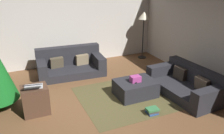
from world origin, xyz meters
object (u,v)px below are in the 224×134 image
(tv_remote, at_px, (135,82))
(book_stack, at_px, (152,111))
(couch_left, at_px, (70,64))
(ottoman, at_px, (135,88))
(gift_box, at_px, (135,79))
(corner_lamp, at_px, (144,19))
(side_table, at_px, (35,100))
(laptop, at_px, (33,86))
(couch_right, at_px, (188,84))

(tv_remote, bearing_deg, book_stack, -77.55)
(couch_left, xyz_separation_m, ottoman, (1.05, -1.94, -0.09))
(gift_box, bearing_deg, corner_lamp, 55.80)
(corner_lamp, bearing_deg, side_table, -150.92)
(side_table, distance_m, book_stack, 2.42)
(ottoman, bearing_deg, corner_lamp, 55.86)
(corner_lamp, bearing_deg, book_stack, -117.33)
(book_stack, distance_m, corner_lamp, 3.75)
(laptop, bearing_deg, couch_right, -8.84)
(gift_box, relative_size, tv_remote, 1.44)
(couch_left, height_order, side_table, couch_left)
(side_table, height_order, book_stack, side_table)
(couch_right, height_order, side_table, couch_right)
(ottoman, distance_m, laptop, 2.30)
(corner_lamp, bearing_deg, tv_remote, -124.33)
(side_table, distance_m, corner_lamp, 4.47)
(tv_remote, relative_size, side_table, 0.27)
(side_table, xyz_separation_m, corner_lamp, (3.80, 2.11, 1.03))
(tv_remote, distance_m, corner_lamp, 2.99)
(couch_left, xyz_separation_m, couch_right, (2.24, -2.35, -0.03))
(gift_box, height_order, corner_lamp, corner_lamp)
(couch_right, bearing_deg, gift_box, 69.63)
(laptop, distance_m, book_stack, 2.46)
(corner_lamp, bearing_deg, couch_left, -172.29)
(ottoman, xyz_separation_m, laptop, (-2.25, 0.12, 0.45))
(laptop, bearing_deg, tv_remote, -4.40)
(side_table, height_order, laptop, laptop)
(gift_box, xyz_separation_m, corner_lamp, (1.58, 2.32, 0.88))
(side_table, xyz_separation_m, laptop, (-0.01, -0.06, 0.35))
(couch_right, bearing_deg, tv_remote, 70.71)
(couch_left, bearing_deg, laptop, 60.37)
(side_table, bearing_deg, laptop, -98.54)
(side_table, bearing_deg, corner_lamp, 29.08)
(tv_remote, xyz_separation_m, side_table, (-2.20, 0.23, -0.09))
(laptop, bearing_deg, couch_left, 56.60)
(ottoman, relative_size, gift_box, 3.98)
(tv_remote, bearing_deg, gift_box, 57.25)
(gift_box, distance_m, side_table, 2.23)
(couch_right, distance_m, laptop, 3.51)
(laptop, height_order, corner_lamp, corner_lamp)
(couch_right, relative_size, corner_lamp, 1.19)
(couch_right, relative_size, ottoman, 2.02)
(laptop, xyz_separation_m, corner_lamp, (3.81, 2.17, 0.69))
(gift_box, height_order, laptop, laptop)
(couch_left, xyz_separation_m, tv_remote, (1.01, -1.99, 0.11))
(couch_left, bearing_deg, book_stack, 113.27)
(ottoman, distance_m, gift_box, 0.26)
(gift_box, xyz_separation_m, book_stack, (-0.04, -0.82, -0.38))
(couch_left, xyz_separation_m, book_stack, (0.99, -2.79, -0.21))
(ottoman, bearing_deg, laptop, 176.84)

